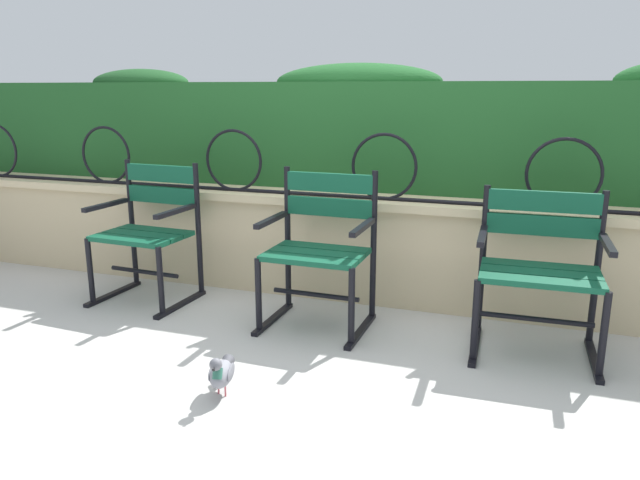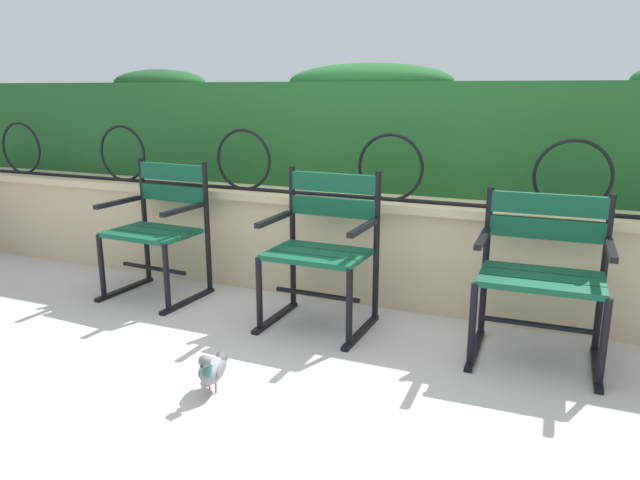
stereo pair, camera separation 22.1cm
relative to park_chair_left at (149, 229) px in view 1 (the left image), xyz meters
The scene contains 8 objects.
ground_plane 1.37m from the park_chair_left, 13.18° to the right, with size 60.00×60.00×0.00m, color #B7B5AF.
stone_wall 1.35m from the park_chair_left, 21.40° to the left, with size 7.33×0.41×0.67m.
iron_arch_fence 1.14m from the park_chair_left, 22.94° to the left, with size 6.79×0.02×0.42m.
hedge_row 1.70m from the park_chair_left, 36.40° to the left, with size 7.18×0.55×0.86m.
park_chair_left is the anchor object (origin of this frame).
park_chair_centre 1.20m from the park_chair_left, ahead, with size 0.60×0.53×0.90m.
park_chair_right 2.40m from the park_chair_left, ahead, with size 0.64×0.54×0.85m.
pigeon_near_chairs 1.52m from the park_chair_left, 44.08° to the right, with size 0.15×0.29×0.22m.
Camera 1 is at (1.04, -2.94, 1.36)m, focal length 33.73 mm.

